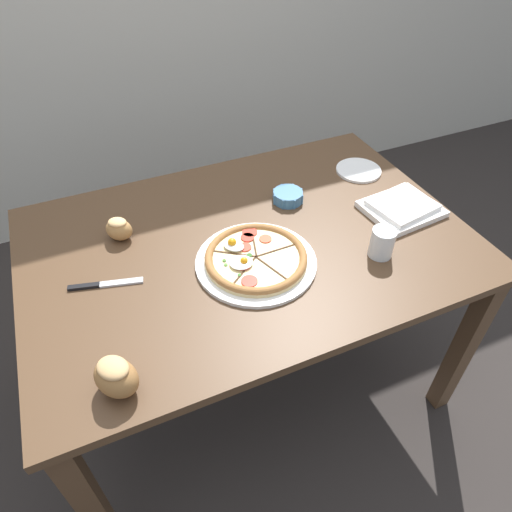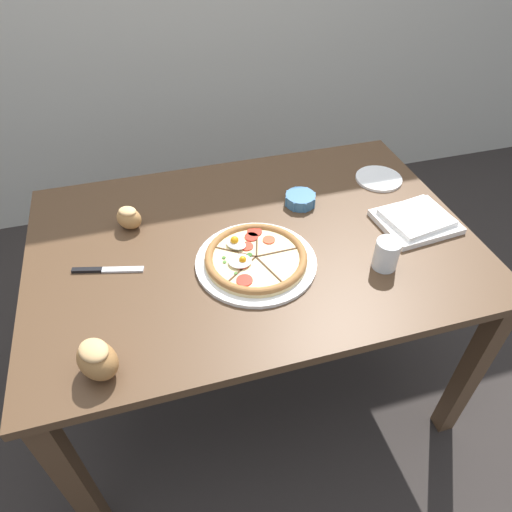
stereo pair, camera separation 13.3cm
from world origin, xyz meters
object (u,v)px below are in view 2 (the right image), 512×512
ramekin_bowl (300,199)px  dining_table (253,261)px  knife_main (107,270)px  pizza (256,259)px  side_saucer (379,179)px  napkin_folded (416,220)px  bread_piece_mid (129,218)px  bread_piece_near (97,359)px  water_glass (386,256)px

ramekin_bowl → dining_table: bearing=-146.7°
dining_table → knife_main: knife_main is taller
pizza → side_saucer: (0.56, 0.31, -0.01)m
side_saucer → napkin_folded: bearing=-91.5°
bread_piece_mid → napkin_folded: bearing=-14.9°
ramekin_bowl → bread_piece_near: size_ratio=0.80×
dining_table → ramekin_bowl: (0.21, 0.14, 0.11)m
pizza → water_glass: water_glass is taller
side_saucer → bread_piece_near: bearing=-150.7°
dining_table → bread_piece_mid: bearing=155.4°
bread_piece_mid → ramekin_bowl: bearing=-3.0°
napkin_folded → knife_main: bearing=177.0°
bread_piece_near → water_glass: bread_piece_near is taller
dining_table → bread_piece_near: bread_piece_near is taller
napkin_folded → knife_main: (-0.98, 0.05, -0.01)m
dining_table → water_glass: size_ratio=14.91×
bread_piece_mid → bread_piece_near: bearing=-101.5°
knife_main → side_saucer: bearing=26.6°
knife_main → water_glass: size_ratio=2.23×
water_glass → bread_piece_mid: bearing=151.0°
pizza → water_glass: bearing=-17.5°
napkin_folded → side_saucer: bearing=88.5°
bread_piece_near → dining_table: bearing=37.9°
dining_table → knife_main: size_ratio=6.69×
bread_piece_near → water_glass: size_ratio=1.48×
side_saucer → pizza: bearing=-151.2°
bread_piece_mid → pizza: bearing=-38.8°
napkin_folded → knife_main: 0.98m
napkin_folded → bread_piece_mid: bearing=165.1°
bread_piece_near → knife_main: (0.03, 0.35, -0.05)m
ramekin_bowl → bread_piece_mid: size_ratio=1.06×
dining_table → pizza: 0.16m
bread_piece_mid → water_glass: size_ratio=1.13×
napkin_folded → water_glass: water_glass is taller
ramekin_bowl → side_saucer: size_ratio=0.65×
pizza → napkin_folded: bearing=3.9°
napkin_folded → water_glass: (-0.19, -0.15, 0.02)m
pizza → water_glass: 0.38m
side_saucer → dining_table: bearing=-159.7°
pizza → napkin_folded: 0.55m
ramekin_bowl → bread_piece_mid: bearing=177.0°
dining_table → napkin_folded: (0.53, -0.07, 0.11)m
napkin_folded → bread_piece_mid: size_ratio=2.46×
bread_piece_mid → side_saucer: (0.90, 0.03, -0.03)m
water_glass → side_saucer: (0.20, 0.42, -0.04)m
knife_main → napkin_folded: bearing=11.1°
bread_piece_near → knife_main: 0.35m
pizza → water_glass: (0.36, -0.11, 0.02)m
pizza → napkin_folded: (0.55, 0.04, -0.00)m
dining_table → bread_piece_near: bearing=-142.1°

